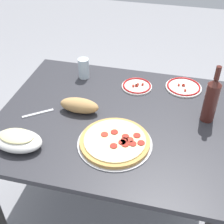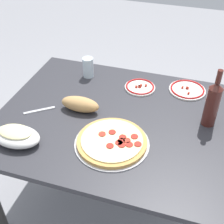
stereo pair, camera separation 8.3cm
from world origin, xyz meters
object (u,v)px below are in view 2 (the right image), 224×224
at_px(pepperoni_pizza, 112,142).
at_px(side_plate_near, 187,90).
at_px(dining_table, 112,133).
at_px(bread_loaf, 80,104).
at_px(wine_bottle, 212,103).
at_px(baked_pasta_dish, 16,135).
at_px(water_glass, 88,67).
at_px(side_plate_far, 140,87).

bearing_deg(pepperoni_pizza, side_plate_near, -117.22).
distance_m(dining_table, pepperoni_pizza, 0.25).
bearing_deg(bread_loaf, wine_bottle, -171.70).
distance_m(baked_pasta_dish, wine_bottle, 0.97).
distance_m(pepperoni_pizza, wine_bottle, 0.53).
height_order(wine_bottle, side_plate_near, wine_bottle).
relative_size(dining_table, baked_pasta_dish, 5.04).
xyz_separation_m(dining_table, pepperoni_pizza, (-0.06, 0.20, 0.13)).
bearing_deg(baked_pasta_dish, dining_table, -139.44).
xyz_separation_m(dining_table, side_plate_near, (-0.35, -0.37, 0.13)).
bearing_deg(water_glass, dining_table, 127.71).
xyz_separation_m(pepperoni_pizza, baked_pasta_dish, (0.44, 0.12, 0.03)).
relative_size(water_glass, side_plate_far, 0.70).
height_order(pepperoni_pizza, wine_bottle, wine_bottle).
height_order(water_glass, bread_loaf, water_glass).
distance_m(wine_bottle, bread_loaf, 0.68).
relative_size(wine_bottle, side_plate_near, 1.47).
xyz_separation_m(pepperoni_pizza, water_glass, (0.33, -0.54, 0.05)).
distance_m(pepperoni_pizza, side_plate_near, 0.64).
relative_size(baked_pasta_dish, side_plate_far, 1.31).
bearing_deg(dining_table, bread_loaf, 0.42).
xyz_separation_m(pepperoni_pizza, side_plate_near, (-0.29, -0.56, -0.01)).
bearing_deg(side_plate_far, dining_table, 75.61).
bearing_deg(dining_table, side_plate_far, -104.39).
relative_size(pepperoni_pizza, side_plate_far, 1.98).
distance_m(dining_table, baked_pasta_dish, 0.52).
bearing_deg(bread_loaf, baked_pasta_dish, 58.57).
xyz_separation_m(wine_bottle, side_plate_near, (0.14, -0.27, -0.12)).
xyz_separation_m(baked_pasta_dish, side_plate_far, (-0.46, -0.63, -0.03)).
bearing_deg(wine_bottle, baked_pasta_dish, 25.81).
xyz_separation_m(dining_table, bread_loaf, (0.18, 0.00, 0.16)).
distance_m(side_plate_near, bread_loaf, 0.65).
height_order(wine_bottle, side_plate_far, wine_bottle).
bearing_deg(pepperoni_pizza, water_glass, -58.76).
xyz_separation_m(baked_pasta_dish, water_glass, (-0.11, -0.67, 0.02)).
height_order(side_plate_near, bread_loaf, bread_loaf).
relative_size(side_plate_near, bread_loaf, 1.01).
bearing_deg(wine_bottle, bread_loaf, 8.30).
relative_size(wine_bottle, bread_loaf, 1.49).
distance_m(pepperoni_pizza, bread_loaf, 0.31).
bearing_deg(side_plate_far, pepperoni_pizza, 88.22).
relative_size(water_glass, side_plate_near, 0.59).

